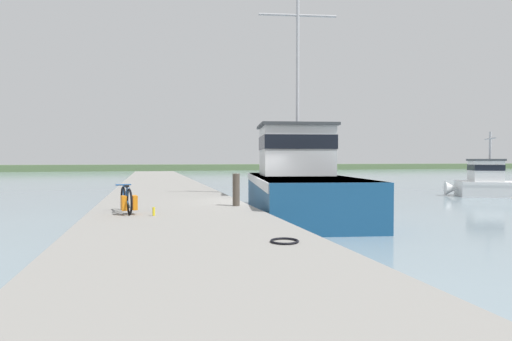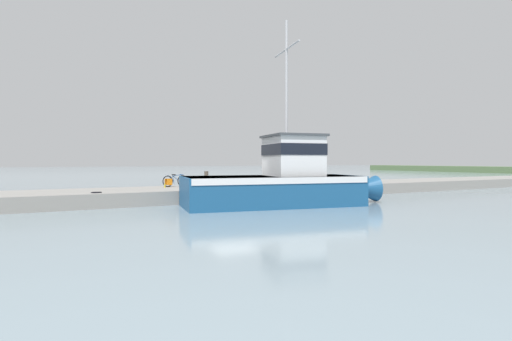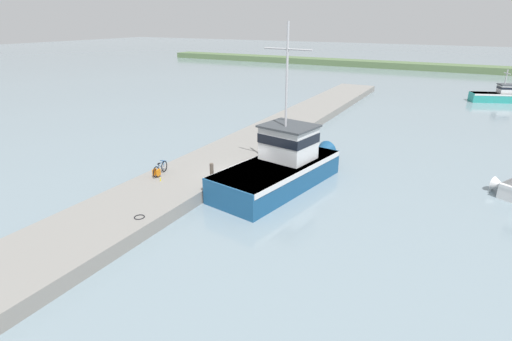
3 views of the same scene
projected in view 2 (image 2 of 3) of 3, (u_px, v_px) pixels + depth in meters
ground_plane at (234, 204)px, 22.06m from camera, size 320.00×320.00×0.00m
dock_pier at (212, 193)px, 24.90m from camera, size 4.86×80.00×0.74m
fishing_boat_main at (281, 181)px, 21.13m from camera, size 5.29×11.24×9.78m
bicycle_touring at (173, 181)px, 25.10m from camera, size 0.64×1.72×0.78m
mooring_post at (206, 180)px, 22.64m from camera, size 0.23×0.23×1.04m
hose_coil at (96, 192)px, 20.23m from camera, size 0.52×0.52×0.04m
water_bottle_on_curb at (165, 186)px, 24.15m from camera, size 0.07×0.07×0.23m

